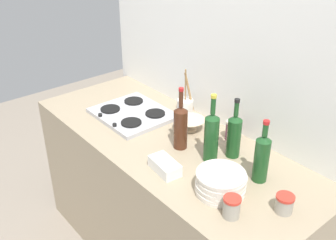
{
  "coord_description": "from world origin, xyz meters",
  "views": [
    {
      "loc": [
        1.41,
        -1.18,
        2.02
      ],
      "look_at": [
        0.0,
        0.0,
        1.02
      ],
      "focal_mm": 42.36,
      "sensor_mm": 36.0,
      "label": 1
    }
  ],
  "objects_px": {
    "mixing_bowl": "(190,124)",
    "condiment_jar_rear": "(231,130)",
    "stovetop_hob": "(133,113)",
    "butter_dish": "(165,166)",
    "wine_bottle_mid_right": "(262,157)",
    "condiment_jar_spare": "(232,207)",
    "utensil_crock": "(185,108)",
    "wine_bottle_leftmost": "(211,136)",
    "wine_bottle_rightmost": "(180,126)",
    "condiment_jar_front": "(284,204)",
    "wine_bottle_mid_left": "(234,135)",
    "plate_stack": "(221,183)"
  },
  "relations": [
    {
      "from": "mixing_bowl",
      "to": "condiment_jar_rear",
      "type": "bearing_deg",
      "value": 26.17
    },
    {
      "from": "wine_bottle_mid_right",
      "to": "condiment_jar_spare",
      "type": "relative_size",
      "value": 3.31
    },
    {
      "from": "plate_stack",
      "to": "condiment_jar_rear",
      "type": "height_order",
      "value": "condiment_jar_rear"
    },
    {
      "from": "condiment_jar_front",
      "to": "wine_bottle_mid_left",
      "type": "bearing_deg",
      "value": 159.87
    },
    {
      "from": "wine_bottle_mid_left",
      "to": "wine_bottle_mid_right",
      "type": "xyz_separation_m",
      "value": [
        0.22,
        -0.06,
        0.0
      ]
    },
    {
      "from": "utensil_crock",
      "to": "wine_bottle_mid_left",
      "type": "bearing_deg",
      "value": -11.24
    },
    {
      "from": "plate_stack",
      "to": "wine_bottle_leftmost",
      "type": "xyz_separation_m",
      "value": [
        -0.21,
        0.15,
        0.09
      ]
    },
    {
      "from": "wine_bottle_mid_right",
      "to": "stovetop_hob",
      "type": "bearing_deg",
      "value": -174.74
    },
    {
      "from": "plate_stack",
      "to": "condiment_jar_rear",
      "type": "distance_m",
      "value": 0.46
    },
    {
      "from": "wine_bottle_mid_left",
      "to": "butter_dish",
      "type": "distance_m",
      "value": 0.38
    },
    {
      "from": "mixing_bowl",
      "to": "condiment_jar_rear",
      "type": "distance_m",
      "value": 0.24
    },
    {
      "from": "wine_bottle_mid_right",
      "to": "utensil_crock",
      "type": "distance_m",
      "value": 0.7
    },
    {
      "from": "wine_bottle_rightmost",
      "to": "condiment_jar_front",
      "type": "relative_size",
      "value": 4.17
    },
    {
      "from": "wine_bottle_mid_left",
      "to": "condiment_jar_spare",
      "type": "relative_size",
      "value": 3.36
    },
    {
      "from": "butter_dish",
      "to": "condiment_jar_spare",
      "type": "relative_size",
      "value": 1.8
    },
    {
      "from": "condiment_jar_front",
      "to": "condiment_jar_spare",
      "type": "bearing_deg",
      "value": -122.88
    },
    {
      "from": "condiment_jar_front",
      "to": "wine_bottle_mid_right",
      "type": "bearing_deg",
      "value": 154.56
    },
    {
      "from": "stovetop_hob",
      "to": "condiment_jar_spare",
      "type": "distance_m",
      "value": 1.0
    },
    {
      "from": "condiment_jar_rear",
      "to": "wine_bottle_mid_left",
      "type": "bearing_deg",
      "value": -43.7
    },
    {
      "from": "wine_bottle_mid_left",
      "to": "condiment_jar_rear",
      "type": "distance_m",
      "value": 0.17
    },
    {
      "from": "stovetop_hob",
      "to": "condiment_jar_spare",
      "type": "relative_size",
      "value": 4.71
    },
    {
      "from": "butter_dish",
      "to": "wine_bottle_mid_left",
      "type": "bearing_deg",
      "value": 71.86
    },
    {
      "from": "wine_bottle_rightmost",
      "to": "butter_dish",
      "type": "relative_size",
      "value": 2.0
    },
    {
      "from": "wine_bottle_rightmost",
      "to": "mixing_bowl",
      "type": "distance_m",
      "value": 0.21
    },
    {
      "from": "stovetop_hob",
      "to": "plate_stack",
      "type": "relative_size",
      "value": 1.96
    },
    {
      "from": "condiment_jar_spare",
      "to": "condiment_jar_rear",
      "type": "bearing_deg",
      "value": 132.63
    },
    {
      "from": "wine_bottle_rightmost",
      "to": "condiment_jar_front",
      "type": "distance_m",
      "value": 0.65
    },
    {
      "from": "wine_bottle_mid_left",
      "to": "condiment_jar_front",
      "type": "xyz_separation_m",
      "value": [
        0.42,
        -0.15,
        -0.08
      ]
    },
    {
      "from": "butter_dish",
      "to": "wine_bottle_leftmost",
      "type": "bearing_deg",
      "value": 73.47
    },
    {
      "from": "mixing_bowl",
      "to": "condiment_jar_front",
      "type": "height_order",
      "value": "condiment_jar_front"
    },
    {
      "from": "wine_bottle_rightmost",
      "to": "stovetop_hob",
      "type": "bearing_deg",
      "value": 177.91
    },
    {
      "from": "plate_stack",
      "to": "condiment_jar_front",
      "type": "height_order",
      "value": "plate_stack"
    },
    {
      "from": "stovetop_hob",
      "to": "wine_bottle_rightmost",
      "type": "distance_m",
      "value": 0.47
    },
    {
      "from": "condiment_jar_spare",
      "to": "wine_bottle_mid_right",
      "type": "bearing_deg",
      "value": 106.47
    },
    {
      "from": "wine_bottle_mid_right",
      "to": "utensil_crock",
      "type": "height_order",
      "value": "utensil_crock"
    },
    {
      "from": "stovetop_hob",
      "to": "butter_dish",
      "type": "height_order",
      "value": "butter_dish"
    },
    {
      "from": "plate_stack",
      "to": "wine_bottle_mid_left",
      "type": "height_order",
      "value": "wine_bottle_mid_left"
    },
    {
      "from": "mixing_bowl",
      "to": "condiment_jar_spare",
      "type": "distance_m",
      "value": 0.71
    },
    {
      "from": "mixing_bowl",
      "to": "butter_dish",
      "type": "distance_m",
      "value": 0.41
    },
    {
      "from": "utensil_crock",
      "to": "stovetop_hob",
      "type": "bearing_deg",
      "value": -133.2
    },
    {
      "from": "wine_bottle_rightmost",
      "to": "wine_bottle_mid_right",
      "type": "bearing_deg",
      "value": 12.56
    },
    {
      "from": "wine_bottle_mid_right",
      "to": "condiment_jar_rear",
      "type": "bearing_deg",
      "value": 153.29
    },
    {
      "from": "stovetop_hob",
      "to": "butter_dish",
      "type": "bearing_deg",
      "value": -20.5
    },
    {
      "from": "stovetop_hob",
      "to": "utensil_crock",
      "type": "bearing_deg",
      "value": 46.8
    },
    {
      "from": "utensil_crock",
      "to": "butter_dish",
      "type": "bearing_deg",
      "value": -51.84
    },
    {
      "from": "stovetop_hob",
      "to": "condiment_jar_front",
      "type": "height_order",
      "value": "condiment_jar_front"
    },
    {
      "from": "condiment_jar_spare",
      "to": "stovetop_hob",
      "type": "bearing_deg",
      "value": 168.39
    },
    {
      "from": "mixing_bowl",
      "to": "condiment_jar_rear",
      "type": "xyz_separation_m",
      "value": [
        0.21,
        0.1,
        0.02
      ]
    },
    {
      "from": "wine_bottle_leftmost",
      "to": "condiment_jar_rear",
      "type": "height_order",
      "value": "wine_bottle_leftmost"
    },
    {
      "from": "wine_bottle_leftmost",
      "to": "butter_dish",
      "type": "distance_m",
      "value": 0.27
    }
  ]
}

